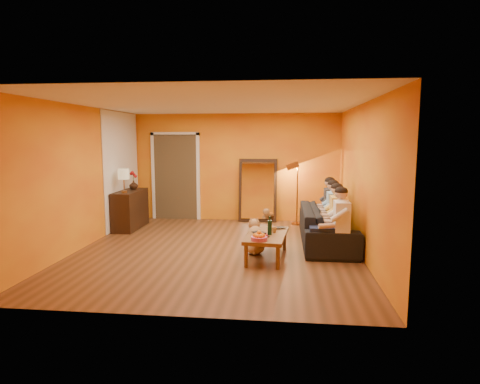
# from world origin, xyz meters

# --- Properties ---
(room_shell) EXTENTS (5.00, 5.50, 2.60)m
(room_shell) POSITION_xyz_m (0.00, 0.37, 1.30)
(room_shell) COLOR brown
(room_shell) RESTS_ON ground
(white_accent) EXTENTS (0.02, 1.90, 2.58)m
(white_accent) POSITION_xyz_m (-2.48, 1.75, 1.30)
(white_accent) COLOR white
(white_accent) RESTS_ON wall_left
(doorway_recess) EXTENTS (1.06, 0.30, 2.10)m
(doorway_recess) POSITION_xyz_m (-1.50, 2.83, 1.05)
(doorway_recess) COLOR #3F2D19
(doorway_recess) RESTS_ON floor
(door_jamb_left) EXTENTS (0.08, 0.06, 2.20)m
(door_jamb_left) POSITION_xyz_m (-2.07, 2.71, 1.05)
(door_jamb_left) COLOR white
(door_jamb_left) RESTS_ON wall_back
(door_jamb_right) EXTENTS (0.08, 0.06, 2.20)m
(door_jamb_right) POSITION_xyz_m (-0.93, 2.71, 1.05)
(door_jamb_right) COLOR white
(door_jamb_right) RESTS_ON wall_back
(door_header) EXTENTS (1.22, 0.06, 0.08)m
(door_header) POSITION_xyz_m (-1.50, 2.71, 2.12)
(door_header) COLOR white
(door_header) RESTS_ON wall_back
(mirror_frame) EXTENTS (0.92, 0.27, 1.51)m
(mirror_frame) POSITION_xyz_m (0.55, 2.63, 0.76)
(mirror_frame) COLOR black
(mirror_frame) RESTS_ON floor
(mirror_glass) EXTENTS (0.78, 0.21, 1.35)m
(mirror_glass) POSITION_xyz_m (0.55, 2.59, 0.76)
(mirror_glass) COLOR white
(mirror_glass) RESTS_ON mirror_frame
(sideboard) EXTENTS (0.44, 1.18, 0.85)m
(sideboard) POSITION_xyz_m (-2.24, 1.55, 0.42)
(sideboard) COLOR black
(sideboard) RESTS_ON floor
(table_lamp) EXTENTS (0.24, 0.24, 0.51)m
(table_lamp) POSITION_xyz_m (-2.24, 1.25, 1.10)
(table_lamp) COLOR beige
(table_lamp) RESTS_ON sideboard
(sofa) EXTENTS (2.40, 0.94, 0.70)m
(sofa) POSITION_xyz_m (2.00, 0.67, 0.35)
(sofa) COLOR black
(sofa) RESTS_ON floor
(coffee_table) EXTENTS (0.73, 1.27, 0.42)m
(coffee_table) POSITION_xyz_m (0.90, -0.40, 0.21)
(coffee_table) COLOR brown
(coffee_table) RESTS_ON floor
(floor_lamp) EXTENTS (0.31, 0.26, 1.44)m
(floor_lamp) POSITION_xyz_m (1.49, 2.35, 0.72)
(floor_lamp) COLOR #A86B31
(floor_lamp) RESTS_ON floor
(dog) EXTENTS (0.37, 0.54, 0.62)m
(dog) POSITION_xyz_m (0.69, -0.11, 0.31)
(dog) COLOR #A9734C
(dog) RESTS_ON floor
(person_far_left) EXTENTS (0.70, 0.44, 1.22)m
(person_far_left) POSITION_xyz_m (2.13, -0.33, 0.61)
(person_far_left) COLOR silver
(person_far_left) RESTS_ON sofa
(person_mid_left) EXTENTS (0.70, 0.44, 1.22)m
(person_mid_left) POSITION_xyz_m (2.13, 0.22, 0.61)
(person_mid_left) COLOR gold
(person_mid_left) RESTS_ON sofa
(person_mid_right) EXTENTS (0.70, 0.44, 1.22)m
(person_mid_right) POSITION_xyz_m (2.13, 0.77, 0.61)
(person_mid_right) COLOR #90BADF
(person_mid_right) RESTS_ON sofa
(person_far_right) EXTENTS (0.70, 0.44, 1.22)m
(person_far_right) POSITION_xyz_m (2.13, 1.32, 0.61)
(person_far_right) COLOR #2D2D32
(person_far_right) RESTS_ON sofa
(fruit_bowl) EXTENTS (0.26, 0.26, 0.16)m
(fruit_bowl) POSITION_xyz_m (0.80, -0.85, 0.50)
(fruit_bowl) COLOR #CB4777
(fruit_bowl) RESTS_ON coffee_table
(wine_bottle) EXTENTS (0.07, 0.07, 0.31)m
(wine_bottle) POSITION_xyz_m (0.95, -0.45, 0.58)
(wine_bottle) COLOR black
(wine_bottle) RESTS_ON coffee_table
(tumbler) EXTENTS (0.11, 0.11, 0.09)m
(tumbler) POSITION_xyz_m (1.02, -0.28, 0.46)
(tumbler) COLOR #B27F3F
(tumbler) RESTS_ON coffee_table
(laptop) EXTENTS (0.41, 0.36, 0.03)m
(laptop) POSITION_xyz_m (1.08, -0.05, 0.43)
(laptop) COLOR black
(laptop) RESTS_ON coffee_table
(book_lower) EXTENTS (0.29, 0.33, 0.03)m
(book_lower) POSITION_xyz_m (0.72, -0.60, 0.43)
(book_lower) COLOR black
(book_lower) RESTS_ON coffee_table
(book_mid) EXTENTS (0.22, 0.27, 0.02)m
(book_mid) POSITION_xyz_m (0.73, -0.59, 0.45)
(book_mid) COLOR #AA1316
(book_mid) RESTS_ON book_lower
(book_upper) EXTENTS (0.26, 0.26, 0.02)m
(book_upper) POSITION_xyz_m (0.72, -0.61, 0.47)
(book_upper) COLOR black
(book_upper) RESTS_ON book_mid
(vase) EXTENTS (0.20, 0.20, 0.20)m
(vase) POSITION_xyz_m (-2.24, 1.80, 0.95)
(vase) COLOR black
(vase) RESTS_ON sideboard
(flowers) EXTENTS (0.17, 0.17, 0.42)m
(flowers) POSITION_xyz_m (-2.24, 1.80, 1.18)
(flowers) COLOR #AA1316
(flowers) RESTS_ON vase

